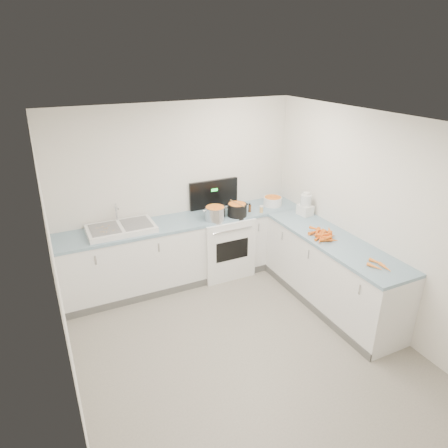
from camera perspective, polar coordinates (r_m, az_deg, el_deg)
name	(u,v)px	position (r m, az deg, el deg)	size (l,w,h in m)	color
floor	(242,348)	(4.74, 2.58, -17.28)	(3.50, 4.00, 0.00)	gray
ceiling	(247,124)	(3.65, 3.30, 14.06)	(3.50, 4.00, 0.00)	silver
wall_back	(178,192)	(5.74, -6.61, 4.54)	(3.50, 2.50, 0.00)	silver
wall_front	(403,388)	(2.78, 24.21, -20.59)	(3.50, 2.50, 0.00)	silver
wall_left	(60,291)	(3.65, -22.40, -8.84)	(4.00, 2.50, 0.00)	silver
wall_right	(374,221)	(5.05, 20.68, 0.43)	(4.00, 2.50, 0.00)	silver
counter_back	(187,250)	(5.78, -5.27, -3.65)	(3.50, 0.62, 0.94)	white
counter_right	(331,272)	(5.38, 15.00, -6.63)	(0.62, 2.20, 0.94)	white
stove	(222,242)	(5.96, -0.26, -2.66)	(0.76, 0.65, 1.36)	white
sink	(121,228)	(5.36, -14.50, -0.60)	(0.86, 0.52, 0.31)	white
steel_pot	(215,214)	(5.53, -1.29, 1.44)	(0.28, 0.28, 0.21)	silver
black_pot	(237,210)	(5.67, 1.88, 1.95)	(0.28, 0.28, 0.20)	black
wooden_spoon	(237,203)	(5.63, 1.90, 2.99)	(0.01, 0.01, 0.34)	#AD7A47
mixing_bowl	(273,201)	(6.10, 6.96, 3.25)	(0.28, 0.28, 0.13)	white
extract_bottle	(250,208)	(5.83, 3.70, 2.25)	(0.04, 0.04, 0.11)	#593319
spice_jar	(261,210)	(5.81, 5.36, 2.05)	(0.05, 0.05, 0.09)	#E5B266
food_processor	(305,205)	(5.79, 11.57, 2.63)	(0.18, 0.22, 0.34)	white
carrot_pile	(323,235)	(5.17, 13.91, -1.49)	(0.39, 0.46, 0.09)	orange
peeled_carrots	(379,265)	(4.67, 21.28, -5.52)	(0.19, 0.31, 0.04)	orange
peelings	(105,229)	(5.30, -16.69, -0.67)	(0.23, 0.23, 0.01)	tan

